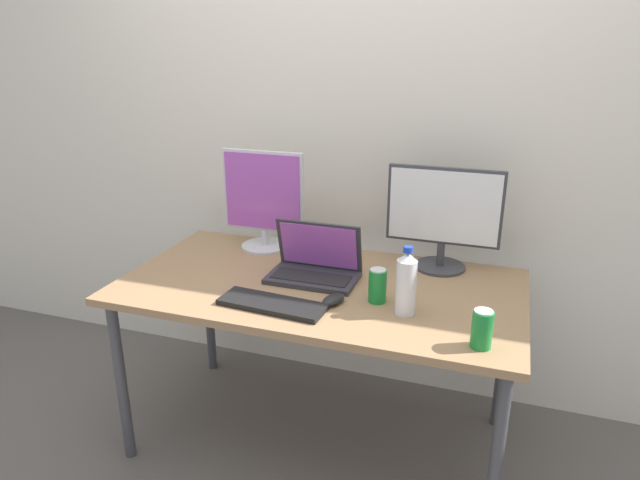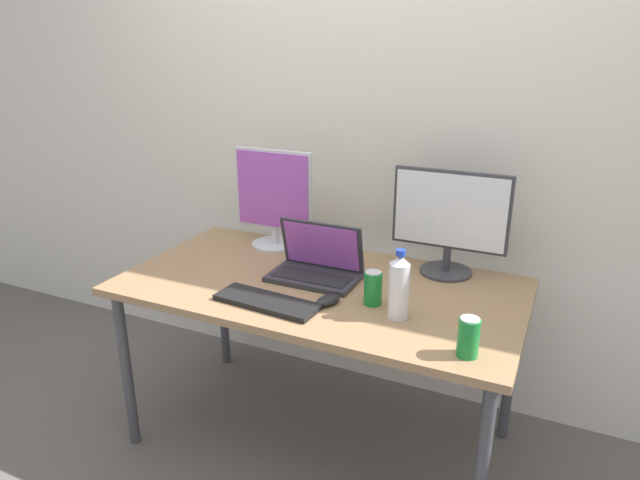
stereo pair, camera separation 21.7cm
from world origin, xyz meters
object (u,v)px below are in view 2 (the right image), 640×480
keyboard_main (267,302)px  soda_can_by_laptop (468,337)px  water_bottle (399,287)px  work_desk (320,297)px  monitor_left (274,198)px  laptop_silver (317,265)px  mouse_by_keyboard (328,300)px  soda_can_near_keyboard (373,288)px  monitor_center (450,219)px

keyboard_main → soda_can_by_laptop: soda_can_by_laptop is taller
water_bottle → soda_can_by_laptop: bearing=-29.5°
work_desk → monitor_left: bearing=141.0°
work_desk → keyboard_main: keyboard_main is taller
laptop_silver → mouse_by_keyboard: 0.25m
soda_can_by_laptop → monitor_left: bearing=149.2°
water_bottle → soda_can_near_keyboard: 0.14m
monitor_left → soda_can_by_laptop: monitor_left is taller
mouse_by_keyboard → laptop_silver: bearing=146.0°
work_desk → monitor_center: (0.42, 0.31, 0.29)m
keyboard_main → mouse_by_keyboard: bearing=29.6°
keyboard_main → water_bottle: water_bottle is taller
mouse_by_keyboard → water_bottle: (0.26, 0.01, 0.10)m
monitor_left → soda_can_by_laptop: bearing=-30.8°
monitor_left → keyboard_main: 0.65m
monitor_center → soda_can_by_laptop: monitor_center is taller
soda_can_near_keyboard → soda_can_by_laptop: same height
soda_can_near_keyboard → mouse_by_keyboard: bearing=-154.0°
laptop_silver → water_bottle: 0.45m
laptop_silver → water_bottle: size_ratio=1.41×
work_desk → mouse_by_keyboard: bearing=-56.2°
monitor_left → monitor_center: bearing=0.8°
monitor_left → keyboard_main: monitor_left is taller
keyboard_main → soda_can_by_laptop: 0.73m
laptop_silver → soda_can_by_laptop: bearing=-27.3°
laptop_silver → water_bottle: (0.40, -0.19, 0.06)m
monitor_center → mouse_by_keyboard: (-0.32, -0.46, -0.21)m
monitor_left → water_bottle: monitor_left is taller
work_desk → monitor_left: monitor_left is taller
soda_can_near_keyboard → soda_can_by_laptop: 0.44m
keyboard_main → monitor_center: bearing=51.4°
mouse_by_keyboard → soda_can_near_keyboard: bearing=47.2°
monitor_center → keyboard_main: 0.79m
work_desk → laptop_silver: size_ratio=4.44×
work_desk → water_bottle: 0.43m
soda_can_near_keyboard → keyboard_main: bearing=-154.3°
work_desk → mouse_by_keyboard: mouse_by_keyboard is taller
water_bottle → monitor_left: bearing=148.7°
monitor_center → laptop_silver: (-0.46, -0.26, -0.18)m
work_desk → laptop_silver: bearing=128.1°
monitor_center → water_bottle: size_ratio=1.85×
water_bottle → monitor_center: bearing=82.4°
mouse_by_keyboard → soda_can_by_laptop: 0.55m
laptop_silver → mouse_by_keyboard: laptop_silver is taller
water_bottle → soda_can_by_laptop: (0.27, -0.15, -0.05)m
monitor_left → soda_can_by_laptop: 1.17m
monitor_left → water_bottle: bearing=-31.3°
work_desk → laptop_silver: 0.13m
monitor_left → keyboard_main: size_ratio=1.14×
soda_can_near_keyboard → laptop_silver: bearing=155.2°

